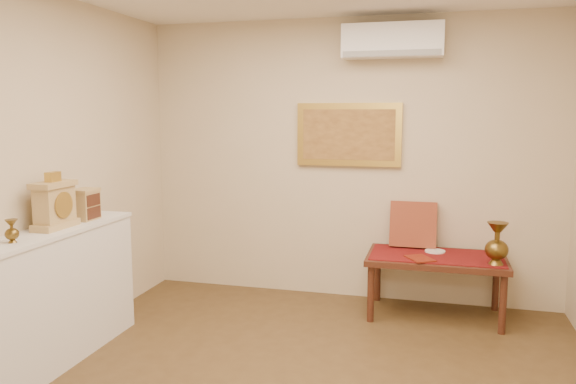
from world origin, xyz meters
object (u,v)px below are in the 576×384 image
(mantel_clock, at_px, (55,204))
(low_table, at_px, (436,263))
(brass_urn_tall, at_px, (497,239))
(display_ledge, at_px, (33,306))
(wooden_chest, at_px, (85,204))

(mantel_clock, distance_m, low_table, 3.19)
(brass_urn_tall, height_order, low_table, brass_urn_tall)
(brass_urn_tall, xyz_separation_m, display_ledge, (-3.15, -1.70, -0.28))
(brass_urn_tall, height_order, mantel_clock, mantel_clock)
(brass_urn_tall, bearing_deg, low_table, 159.08)
(brass_urn_tall, bearing_deg, display_ledge, -151.73)
(mantel_clock, relative_size, low_table, 0.34)
(mantel_clock, bearing_deg, brass_urn_tall, 24.25)
(brass_urn_tall, xyz_separation_m, wooden_chest, (-3.14, -1.08, 0.33))
(wooden_chest, bearing_deg, low_table, 25.43)
(wooden_chest, distance_m, low_table, 3.01)
(brass_urn_tall, distance_m, display_ledge, 3.59)
(low_table, bearing_deg, brass_urn_tall, -20.92)
(display_ledge, relative_size, wooden_chest, 8.28)
(display_ledge, bearing_deg, wooden_chest, 88.33)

